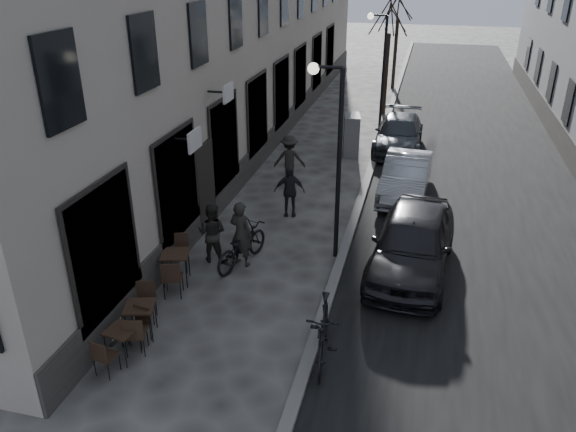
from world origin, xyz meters
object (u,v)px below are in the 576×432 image
at_px(car_mid, 406,176).
at_px(car_far, 399,134).
at_px(pedestrian_mid, 289,159).
at_px(bistro_set_c, 176,265).
at_px(car_near, 413,242).
at_px(bistro_set_b, 141,317).
at_px(utility_cabinet, 351,135).
at_px(pedestrian_far, 289,191).
at_px(tree_near, 390,16).
at_px(streetlamp_near, 333,143).
at_px(bistro_set_a, 123,340).
at_px(sign_board, 110,322).
at_px(pedestrian_near, 212,233).
at_px(bicycle, 241,246).
at_px(streetlamp_far, 380,60).
at_px(moped, 323,331).
at_px(tree_far, 399,5).

xyz_separation_m(car_mid, car_far, (-0.56, 4.85, -0.02)).
relative_size(pedestrian_mid, car_far, 0.37).
bearing_deg(bistro_set_c, car_near, 3.09).
bearing_deg(bistro_set_b, utility_cabinet, 61.79).
bearing_deg(pedestrian_far, tree_near, 67.39).
bearing_deg(pedestrian_mid, pedestrian_far, 90.77).
bearing_deg(streetlamp_near, car_mid, 69.66).
distance_m(streetlamp_near, tree_near, 15.08).
bearing_deg(bistro_set_a, sign_board, 147.66).
bearing_deg(pedestrian_near, streetlamp_near, -160.69).
bearing_deg(bicycle, streetlamp_far, -82.33).
bearing_deg(pedestrian_mid, bicycle, 78.73).
height_order(pedestrian_mid, pedestrian_far, pedestrian_mid).
distance_m(car_mid, moped, 8.94).
xyz_separation_m(bistro_set_b, sign_board, (-0.59, -0.24, -0.06)).
height_order(sign_board, car_far, car_far).
bearing_deg(car_near, sign_board, -138.81).
bearing_deg(car_mid, pedestrian_far, -141.31).
bearing_deg(sign_board, streetlamp_near, 59.38).
height_order(sign_board, pedestrian_far, pedestrian_far).
bearing_deg(tree_near, streetlamp_far, -91.38).
distance_m(tree_far, car_near, 21.71).
bearing_deg(car_mid, utility_cabinet, 125.64).
relative_size(streetlamp_near, pedestrian_mid, 2.99).
distance_m(bistro_set_c, utility_cabinet, 10.97).
relative_size(bistro_set_c, pedestrian_mid, 0.99).
bearing_deg(tree_near, pedestrian_near, -100.63).
bearing_deg(tree_far, pedestrian_far, -95.27).
height_order(car_mid, moped, car_mid).
bearing_deg(utility_cabinet, sign_board, -114.06).
relative_size(streetlamp_near, bistro_set_a, 3.56).
bearing_deg(car_mid, sign_board, -117.83).
distance_m(sign_board, bicycle, 4.02).
bearing_deg(streetlamp_near, moped, -81.52).
bearing_deg(streetlamp_near, pedestrian_near, -161.16).
bearing_deg(bistro_set_c, car_far, 52.20).
height_order(streetlamp_far, car_mid, streetlamp_far).
distance_m(streetlamp_near, streetlamp_far, 12.00).
bearing_deg(bistro_set_a, bistro_set_c, 102.45).
height_order(bistro_set_a, bistro_set_b, bistro_set_b).
relative_size(pedestrian_far, moped, 0.74).
xyz_separation_m(utility_cabinet, car_mid, (2.36, -3.69, -0.13)).
height_order(utility_cabinet, pedestrian_near, utility_cabinet).
relative_size(utility_cabinet, pedestrian_mid, 0.96).
distance_m(streetlamp_far, tree_near, 3.36).
distance_m(tree_far, sign_board, 26.29).
bearing_deg(pedestrian_mid, car_mid, 163.34).
relative_size(tree_near, tree_far, 1.00).
bearing_deg(streetlamp_near, bicycle, -154.67).
bearing_deg(car_far, pedestrian_mid, -126.66).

